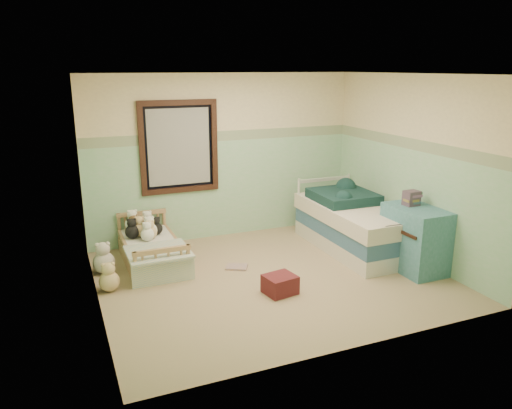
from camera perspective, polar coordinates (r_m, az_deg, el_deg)
name	(u,v)px	position (r m, az deg, el deg)	size (l,w,h in m)	color
floor	(272,278)	(6.35, 1.82, -8.44)	(4.20, 3.60, 0.02)	gray
ceiling	(274,73)	(5.80, 2.04, 14.92)	(4.20, 3.60, 0.02)	white
wall_back	(224,157)	(7.60, -3.73, 5.50)	(4.20, 0.04, 2.50)	beige
wall_front	(357,223)	(4.44, 11.58, -2.15)	(4.20, 0.04, 2.50)	beige
wall_left	(90,198)	(5.45, -18.61, 0.67)	(0.04, 3.60, 2.50)	beige
wall_right	(413,168)	(7.07, 17.65, 4.04)	(0.04, 3.60, 2.50)	beige
wainscot_mint	(225,189)	(7.69, -3.63, 1.81)	(4.20, 0.01, 1.50)	#ACCDB2
border_strip	(224,136)	(7.53, -3.73, 7.92)	(4.20, 0.01, 0.15)	#4D7354
window_frame	(179,147)	(7.33, -8.87, 6.57)	(1.16, 0.06, 1.36)	black
window_blinds	(179,147)	(7.34, -8.88, 6.58)	(0.92, 0.01, 1.12)	#BABAB3
toddler_bed_frame	(152,257)	(6.89, -11.89, -5.90)	(0.72, 1.43, 0.18)	#98784A
toddler_mattress	(152,246)	(6.84, -11.96, -4.72)	(0.65, 1.37, 0.12)	white
patchwork_quilt	(158,252)	(6.40, -11.24, -5.39)	(0.78, 0.72, 0.03)	#6DA3C4
plush_bed_brown	(134,226)	(7.23, -13.96, -2.43)	(0.19, 0.19, 0.19)	brown
plush_bed_white	(148,224)	(7.26, -12.40, -2.20)	(0.20, 0.20, 0.20)	white
plush_bed_tan	(140,230)	(7.03, -13.27, -2.85)	(0.20, 0.20, 0.20)	#E3BF86
plush_bed_dark	(156,229)	(7.07, -11.43, -2.74)	(0.17, 0.17, 0.17)	black
plush_floor_cream	(104,263)	(6.71, -17.16, -6.43)	(0.28, 0.28, 0.28)	beige
plush_floor_tan	(109,281)	(6.18, -16.58, -8.50)	(0.24, 0.24, 0.24)	#E3BF86
twin_bed_frame	(355,242)	(7.39, 11.39, -4.22)	(0.97, 1.95, 0.22)	silver
twin_boxspring	(356,227)	(7.32, 11.48, -2.60)	(0.97, 1.95, 0.22)	navy
twin_mattress	(357,213)	(7.26, 11.58, -0.95)	(1.01, 1.99, 0.22)	#F3E7CA
teal_blanket	(343,196)	(7.42, 10.05, 0.94)	(0.83, 0.88, 0.14)	#0F3032
dresser	(415,239)	(6.76, 17.88, -3.80)	(0.53, 0.84, 0.84)	#2F7476
book_stack	(411,198)	(6.71, 17.52, 0.71)	(0.19, 0.15, 0.19)	brown
red_pillow	(280,284)	(5.89, 2.79, -9.20)	(0.35, 0.31, 0.22)	maroon
floor_book	(237,267)	(6.62, -2.24, -7.21)	(0.28, 0.21, 0.03)	orange
extra_plush_0	(132,232)	(6.97, -14.11, -3.07)	(0.19, 0.19, 0.19)	black
extra_plush_1	(149,231)	(7.00, -12.29, -3.00)	(0.17, 0.17, 0.17)	black
extra_plush_2	(150,230)	(6.96, -12.18, -2.94)	(0.21, 0.21, 0.21)	white
extra_plush_3	(150,233)	(6.90, -12.10, -3.20)	(0.18, 0.18, 0.18)	#E3BF86
extra_plush_4	(147,234)	(6.84, -12.44, -3.39)	(0.18, 0.18, 0.18)	white
extra_plush_5	(133,224)	(7.26, -14.04, -2.22)	(0.22, 0.22, 0.22)	white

